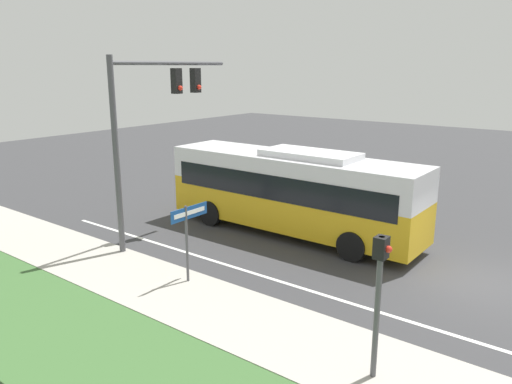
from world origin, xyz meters
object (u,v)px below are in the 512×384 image
Objects in this scene: signal_gantry at (151,114)px; pedestrian_signal at (379,285)px; street_sign at (188,229)px; bus at (292,188)px.

pedestrian_signal is (-2.97, -9.89, -2.56)m from signal_gantry.
signal_gantry is 10.64m from pedestrian_signal.
signal_gantry is 2.74× the size of street_sign.
street_sign is (-1.87, -3.53, -2.97)m from signal_gantry.
pedestrian_signal is at bearing -99.83° from street_sign.
signal_gantry reaches higher than bus.
pedestrian_signal is at bearing -136.24° from bus.
pedestrian_signal is at bearing -106.74° from signal_gantry.
bus is 1.53× the size of signal_gantry.
bus is at bearing -41.29° from signal_gantry.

